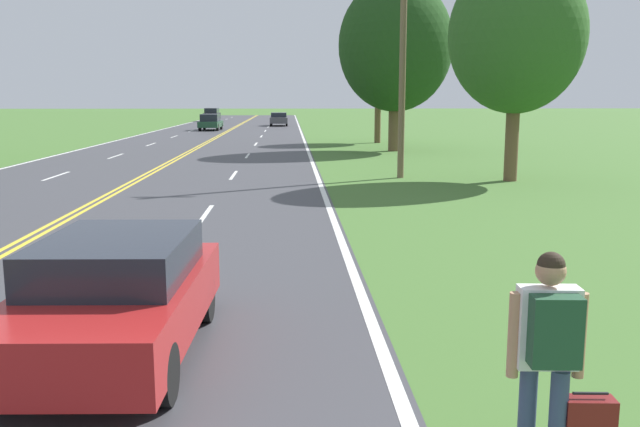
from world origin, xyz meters
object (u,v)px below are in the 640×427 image
hitchhiker_person (548,341)px  car_dark_grey_sedan_mid_near (279,119)px  car_black_van_mid_far (212,114)px  car_dark_green_sedan_approaching (211,122)px  tree_right_cluster (395,46)px  tree_behind_sign (517,35)px  car_red_sedan_nearest (116,295)px  tree_mid_treeline (378,68)px

hitchhiker_person → car_dark_grey_sedan_mid_near: 69.10m
car_black_van_mid_far → car_dark_green_sedan_approaching: bearing=-173.9°
tree_right_cluster → car_dark_grey_sedan_mid_near: tree_right_cluster is taller
hitchhiker_person → car_dark_green_sedan_approaching: 59.57m
tree_behind_sign → car_red_sedan_nearest: tree_behind_sign is taller
tree_mid_treeline → tree_right_cluster: (-0.01, -7.19, 0.92)m
tree_mid_treeline → car_dark_green_sedan_approaching: (-13.18, 18.49, -4.10)m
tree_mid_treeline → car_black_van_mid_far: tree_mid_treeline is taller
tree_mid_treeline → car_dark_green_sedan_approaching: bearing=125.5°
hitchhiker_person → car_red_sedan_nearest: hitchhiker_person is taller
tree_mid_treeline → car_black_van_mid_far: (-15.87, 43.87, -3.98)m
hitchhiker_person → car_black_van_mid_far: size_ratio=0.38×
tree_behind_sign → tree_mid_treeline: (-2.03, 21.34, -0.22)m
car_red_sedan_nearest → tree_behind_sign: bearing=150.8°
tree_right_cluster → car_dark_green_sedan_approaching: tree_right_cluster is taller
tree_right_cluster → car_red_sedan_nearest: bearing=-104.5°
tree_behind_sign → car_dark_grey_sedan_mid_near: tree_behind_sign is taller
car_dark_green_sedan_approaching → car_black_van_mid_far: 25.52m
car_dark_green_sedan_approaching → tree_mid_treeline: bearing=-143.1°
tree_right_cluster → car_dark_green_sedan_approaching: bearing=117.2°
tree_behind_sign → tree_mid_treeline: size_ratio=1.08×
tree_behind_sign → car_dark_green_sedan_approaching: 42.86m
car_red_sedan_nearest → tree_mid_treeline: bearing=170.2°
hitchhiker_person → tree_behind_sign: (5.97, 19.01, 4.01)m
car_black_van_mid_far → tree_right_cluster: bearing=-162.7°
hitchhiker_person → car_black_van_mid_far: bearing=11.8°
hitchhiker_person → tree_right_cluster: tree_right_cluster is taller
tree_mid_treeline → car_red_sedan_nearest: 38.75m
car_dark_grey_sedan_mid_near → tree_mid_treeline: bearing=13.7°
tree_right_cluster → car_dark_grey_sedan_mid_near: 36.89m
car_dark_grey_sedan_mid_near → car_black_van_mid_far: size_ratio=1.01×
hitchhiker_person → tree_behind_sign: size_ratio=0.23×
hitchhiker_person → car_black_van_mid_far: hitchhiker_person is taller
car_dark_grey_sedan_mid_near → car_red_sedan_nearest: bearing=-0.8°
tree_right_cluster → tree_behind_sign: bearing=-81.8°
tree_mid_treeline → tree_right_cluster: tree_right_cluster is taller
tree_mid_treeline → car_dark_green_sedan_approaching: size_ratio=1.61×
tree_behind_sign → car_dark_grey_sedan_mid_near: bearing=100.2°
tree_behind_sign → tree_right_cluster: tree_right_cluster is taller
car_red_sedan_nearest → car_black_van_mid_far: (-7.96, 81.58, 0.18)m
car_dark_grey_sedan_mid_near → car_black_van_mid_far: 17.60m
hitchhiker_person → car_dark_grey_sedan_mid_near: size_ratio=0.37×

